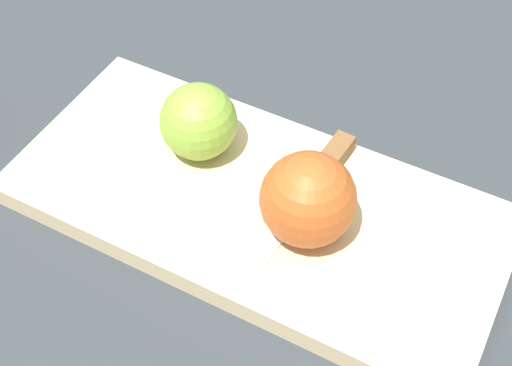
% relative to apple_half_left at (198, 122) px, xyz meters
% --- Properties ---
extents(ground_plane, '(4.00, 4.00, 0.00)m').
position_rel_apple_half_left_xyz_m(ground_plane, '(0.08, -0.01, -0.06)').
color(ground_plane, '#282D33').
extents(cutting_board, '(0.47, 0.28, 0.02)m').
position_rel_apple_half_left_xyz_m(cutting_board, '(0.08, -0.01, -0.05)').
color(cutting_board, '#D1B789').
rests_on(cutting_board, ground_plane).
extents(apple_half_left, '(0.07, 0.07, 0.07)m').
position_rel_apple_half_left_xyz_m(apple_half_left, '(0.00, 0.00, 0.00)').
color(apple_half_left, olive).
rests_on(apple_half_left, cutting_board).
extents(apple_half_right, '(0.08, 0.08, 0.08)m').
position_rel_apple_half_left_xyz_m(apple_half_right, '(0.13, -0.01, 0.00)').
color(apple_half_right, '#AD4C1E').
rests_on(apple_half_right, cutting_board).
extents(knife, '(0.04, 0.16, 0.02)m').
position_rel_apple_half_left_xyz_m(knife, '(0.11, 0.04, -0.03)').
color(knife, silver).
rests_on(knife, cutting_board).
extents(apple_slice, '(0.07, 0.07, 0.01)m').
position_rel_apple_half_left_xyz_m(apple_slice, '(0.08, 0.04, -0.03)').
color(apple_slice, beige).
rests_on(apple_slice, cutting_board).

